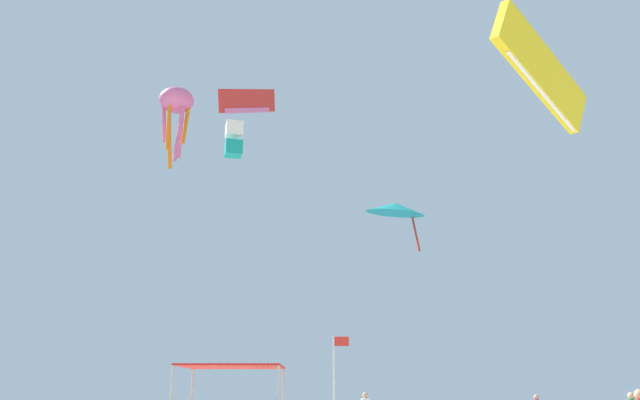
{
  "coord_description": "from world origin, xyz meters",
  "views": [
    {
      "loc": [
        -1.8,
        -17.39,
        1.68
      ],
      "look_at": [
        -1.75,
        7.65,
        9.15
      ],
      "focal_mm": 36.47,
      "sensor_mm": 36.0,
      "label": 1
    }
  ],
  "objects_px": {
    "kite_parafoil_red": "(247,101)",
    "kite_octopus_pink": "(175,104)",
    "canopy_tent": "(231,369)",
    "banner_flag": "(334,377)",
    "kite_box_white": "(233,139)",
    "kite_delta_teal": "(394,208)",
    "kite_parafoil_yellow": "(540,71)"
  },
  "relations": [
    {
      "from": "kite_parafoil_red",
      "to": "kite_octopus_pink",
      "type": "bearing_deg",
      "value": -30.48
    },
    {
      "from": "canopy_tent",
      "to": "banner_flag",
      "type": "distance_m",
      "value": 4.86
    },
    {
      "from": "kite_box_white",
      "to": "kite_delta_teal",
      "type": "relative_size",
      "value": 0.3
    },
    {
      "from": "canopy_tent",
      "to": "banner_flag",
      "type": "xyz_separation_m",
      "value": [
        3.42,
        3.45,
        -0.18
      ]
    },
    {
      "from": "banner_flag",
      "to": "kite_parafoil_yellow",
      "type": "bearing_deg",
      "value": -26.55
    },
    {
      "from": "kite_parafoil_yellow",
      "to": "kite_octopus_pink",
      "type": "relative_size",
      "value": 0.84
    },
    {
      "from": "kite_delta_teal",
      "to": "kite_parafoil_red",
      "type": "distance_m",
      "value": 13.12
    },
    {
      "from": "kite_box_white",
      "to": "kite_parafoil_red",
      "type": "relative_size",
      "value": 0.39
    },
    {
      "from": "kite_parafoil_yellow",
      "to": "kite_box_white",
      "type": "relative_size",
      "value": 2.6
    },
    {
      "from": "canopy_tent",
      "to": "kite_octopus_pink",
      "type": "relative_size",
      "value": 0.59
    },
    {
      "from": "canopy_tent",
      "to": "kite_octopus_pink",
      "type": "height_order",
      "value": "kite_octopus_pink"
    },
    {
      "from": "banner_flag",
      "to": "kite_parafoil_red",
      "type": "relative_size",
      "value": 0.8
    },
    {
      "from": "kite_parafoil_yellow",
      "to": "kite_parafoil_red",
      "type": "xyz_separation_m",
      "value": [
        -13.3,
        21.1,
        8.74
      ]
    },
    {
      "from": "banner_flag",
      "to": "kite_box_white",
      "type": "height_order",
      "value": "kite_box_white"
    },
    {
      "from": "kite_octopus_pink",
      "to": "kite_parafoil_red",
      "type": "distance_m",
      "value": 5.07
    },
    {
      "from": "canopy_tent",
      "to": "kite_parafoil_red",
      "type": "distance_m",
      "value": 28.46
    },
    {
      "from": "kite_parafoil_yellow",
      "to": "kite_octopus_pink",
      "type": "xyz_separation_m",
      "value": [
        -18.02,
        19.52,
        7.78
      ]
    },
    {
      "from": "banner_flag",
      "to": "kite_parafoil_yellow",
      "type": "xyz_separation_m",
      "value": [
        7.53,
        -3.76,
        10.74
      ]
    },
    {
      "from": "banner_flag",
      "to": "kite_octopus_pink",
      "type": "xyz_separation_m",
      "value": [
        -10.49,
        15.76,
        18.52
      ]
    },
    {
      "from": "canopy_tent",
      "to": "kite_parafoil_yellow",
      "type": "xyz_separation_m",
      "value": [
        10.95,
        -0.31,
        10.56
      ]
    },
    {
      "from": "canopy_tent",
      "to": "kite_box_white",
      "type": "distance_m",
      "value": 15.26
    },
    {
      "from": "banner_flag",
      "to": "kite_parafoil_red",
      "type": "bearing_deg",
      "value": 108.41
    },
    {
      "from": "kite_box_white",
      "to": "kite_delta_teal",
      "type": "height_order",
      "value": "kite_delta_teal"
    },
    {
      "from": "kite_delta_teal",
      "to": "kite_octopus_pink",
      "type": "bearing_deg",
      "value": -18.62
    },
    {
      "from": "kite_parafoil_red",
      "to": "kite_parafoil_yellow",
      "type": "bearing_deg",
      "value": 73.29
    },
    {
      "from": "kite_box_white",
      "to": "kite_parafoil_yellow",
      "type": "bearing_deg",
      "value": 127.42
    },
    {
      "from": "banner_flag",
      "to": "kite_octopus_pink",
      "type": "relative_size",
      "value": 0.67
    },
    {
      "from": "kite_octopus_pink",
      "to": "kite_delta_teal",
      "type": "relative_size",
      "value": 0.94
    },
    {
      "from": "banner_flag",
      "to": "canopy_tent",
      "type": "bearing_deg",
      "value": -134.79
    },
    {
      "from": "kite_delta_teal",
      "to": "banner_flag",
      "type": "bearing_deg",
      "value": 42.45
    },
    {
      "from": "canopy_tent",
      "to": "kite_box_white",
      "type": "xyz_separation_m",
      "value": [
        -1.62,
        9.49,
        11.83
      ]
    },
    {
      "from": "kite_box_white",
      "to": "kite_octopus_pink",
      "type": "relative_size",
      "value": 0.33
    }
  ]
}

